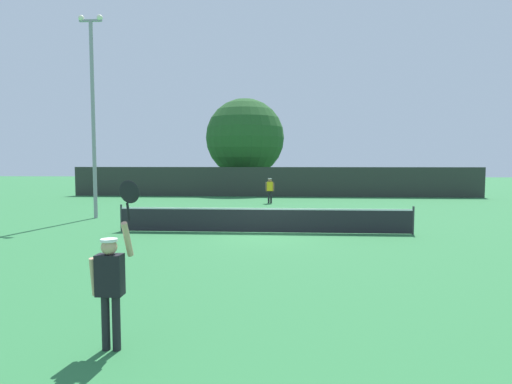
{
  "coord_description": "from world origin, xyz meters",
  "views": [
    {
      "loc": [
        0.73,
        -16.27,
        2.77
      ],
      "look_at": [
        -0.53,
        3.41,
        1.34
      ],
      "focal_mm": 29.72,
      "sensor_mm": 36.0,
      "label": 1
    }
  ],
  "objects_px": {
    "player_serving": "(111,277)",
    "parked_car_near": "(298,182)",
    "large_tree": "(245,138)",
    "tennis_ball": "(324,221)",
    "player_receiving": "(270,188)",
    "light_pole": "(93,106)"
  },
  "relations": [
    {
      "from": "tennis_ball",
      "to": "large_tree",
      "type": "relative_size",
      "value": 0.01
    },
    {
      "from": "player_serving",
      "to": "light_pole",
      "type": "height_order",
      "value": "light_pole"
    },
    {
      "from": "tennis_ball",
      "to": "large_tree",
      "type": "height_order",
      "value": "large_tree"
    },
    {
      "from": "player_serving",
      "to": "player_receiving",
      "type": "relative_size",
      "value": 1.51
    },
    {
      "from": "large_tree",
      "to": "player_receiving",
      "type": "bearing_deg",
      "value": -75.35
    },
    {
      "from": "player_serving",
      "to": "tennis_ball",
      "type": "relative_size",
      "value": 36.71
    },
    {
      "from": "large_tree",
      "to": "parked_car_near",
      "type": "bearing_deg",
      "value": 33.87
    },
    {
      "from": "player_serving",
      "to": "parked_car_near",
      "type": "relative_size",
      "value": 0.58
    },
    {
      "from": "player_receiving",
      "to": "light_pole",
      "type": "bearing_deg",
      "value": 43.55
    },
    {
      "from": "large_tree",
      "to": "parked_car_near",
      "type": "xyz_separation_m",
      "value": [
        4.83,
        3.24,
        -4.07
      ]
    },
    {
      "from": "tennis_ball",
      "to": "light_pole",
      "type": "height_order",
      "value": "light_pole"
    },
    {
      "from": "player_serving",
      "to": "large_tree",
      "type": "distance_m",
      "value": 31.93
    },
    {
      "from": "parked_car_near",
      "to": "tennis_ball",
      "type": "bearing_deg",
      "value": -92.68
    },
    {
      "from": "parked_car_near",
      "to": "large_tree",
      "type": "bearing_deg",
      "value": -150.04
    },
    {
      "from": "tennis_ball",
      "to": "light_pole",
      "type": "bearing_deg",
      "value": 176.22
    },
    {
      "from": "player_receiving",
      "to": "large_tree",
      "type": "height_order",
      "value": "large_tree"
    },
    {
      "from": "player_receiving",
      "to": "parked_car_near",
      "type": "distance_m",
      "value": 13.1
    },
    {
      "from": "player_serving",
      "to": "tennis_ball",
      "type": "xyz_separation_m",
      "value": [
        4.39,
        13.44,
        -1.06
      ]
    },
    {
      "from": "tennis_ball",
      "to": "parked_car_near",
      "type": "distance_m",
      "value": 21.52
    },
    {
      "from": "player_receiving",
      "to": "tennis_ball",
      "type": "xyz_separation_m",
      "value": [
        2.77,
        -8.61,
        -0.98
      ]
    },
    {
      "from": "tennis_ball",
      "to": "parked_car_near",
      "type": "height_order",
      "value": "parked_car_near"
    },
    {
      "from": "large_tree",
      "to": "tennis_ball",
      "type": "bearing_deg",
      "value": -73.84
    }
  ]
}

